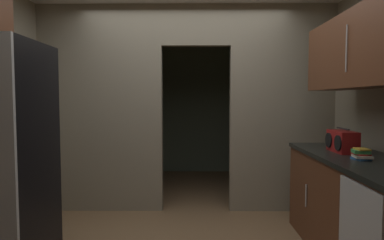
{
  "coord_description": "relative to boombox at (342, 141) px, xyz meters",
  "views": [
    {
      "loc": [
        0.11,
        -2.89,
        1.41
      ],
      "look_at": [
        0.08,
        0.69,
        1.19
      ],
      "focal_mm": 31.72,
      "sensor_mm": 36.0,
      "label": 1
    }
  ],
  "objects": [
    {
      "name": "kitchen_partition",
      "position": [
        -1.5,
        1.13,
        0.32
      ],
      "size": [
        3.68,
        0.12,
        2.57
      ],
      "color": "gray",
      "rests_on": "ground"
    },
    {
      "name": "adjoining_room_shell",
      "position": [
        -1.47,
        2.81,
        0.27
      ],
      "size": [
        3.68,
        2.39,
        2.57
      ],
      "color": "slate",
      "rests_on": "ground"
    },
    {
      "name": "lower_cabinet_run",
      "position": [
        0.03,
        -0.37,
        -0.56
      ],
      "size": [
        0.67,
        2.1,
        0.92
      ],
      "color": "brown",
      "rests_on": "ground"
    },
    {
      "name": "upper_cabinet_counterside",
      "position": [
        0.03,
        -0.37,
        0.8
      ],
      "size": [
        0.36,
        1.89,
        0.63
      ],
      "color": "brown"
    },
    {
      "name": "boombox",
      "position": [
        0.0,
        0.0,
        0.0
      ],
      "size": [
        0.18,
        0.35,
        0.23
      ],
      "color": "maroon",
      "rests_on": "lower_cabinet_run"
    },
    {
      "name": "book_stack",
      "position": [
        -0.01,
        -0.39,
        -0.06
      ],
      "size": [
        0.15,
        0.17,
        0.09
      ],
      "color": "#2D609E",
      "rests_on": "lower_cabinet_run"
    }
  ]
}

